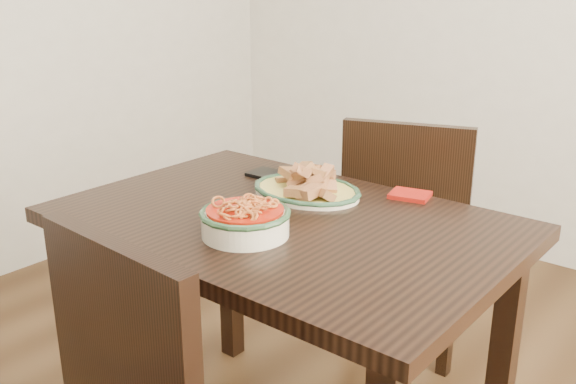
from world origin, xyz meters
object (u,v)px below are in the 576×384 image
Objects in this scene: dining_table at (283,254)px; fish_plate at (307,179)px; noodle_bowl at (245,218)px; smartphone at (276,176)px; chair_far at (408,227)px.

dining_table is 3.60× the size of fish_plate.
noodle_bowl is 1.27× the size of smartphone.
chair_far is (-0.01, 0.70, -0.15)m from dining_table.
noodle_bowl is at bearing -61.50° from smartphone.
chair_far is 2.80× the size of fish_plate.
dining_table is 0.72m from chair_far.
noodle_bowl is at bearing 72.94° from chair_far.
smartphone is (-0.21, -0.46, 0.26)m from chair_far.
dining_table is 1.29× the size of chair_far.
fish_plate is (-0.06, 0.17, 0.15)m from dining_table.
dining_table is 6.71× the size of smartphone.
dining_table is at bearing 93.94° from noodle_bowl.
noodle_bowl is at bearing -86.06° from dining_table.
noodle_bowl is 0.46m from smartphone.
chair_far is at bearing 91.20° from dining_table.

